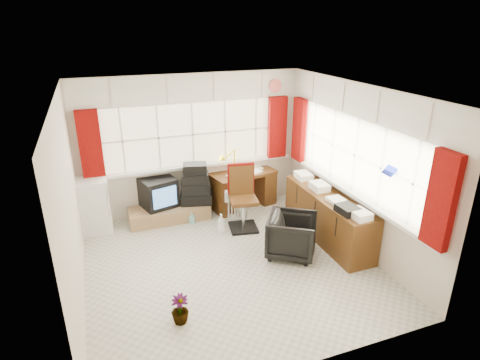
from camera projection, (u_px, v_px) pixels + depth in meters
The scene contains 20 objects.
ground at pixel (230, 265), 5.85m from camera, with size 4.00×4.00×0.00m, color beige.
room_walls at pixel (229, 168), 5.29m from camera, with size 4.00×4.00×4.00m.
window_back at pixel (194, 162), 7.19m from camera, with size 3.70×0.12×3.60m.
window_right at pixel (350, 187), 6.13m from camera, with size 0.12×3.70×3.60m.
curtains at pixel (265, 145), 6.41m from camera, with size 3.83×3.83×1.15m.
overhead_cabinets at pixel (268, 94), 6.18m from camera, with size 3.98×3.98×0.48m.
desk at pixel (243, 187), 7.55m from camera, with size 1.30×0.82×0.72m.
desk_lamp at pixel (234, 156), 7.32m from camera, with size 0.17×0.14×0.46m.
task_chair at pixel (242, 194), 6.75m from camera, with size 0.53×0.56×1.10m.
office_chair at pixel (292, 235), 5.99m from camera, with size 0.69×0.71×0.64m, color black.
radiator at pixel (238, 208), 7.08m from camera, with size 0.40×0.26×0.55m.
credenza at pixel (328, 216), 6.43m from camera, with size 0.50×2.00×0.85m.
file_tray at pixel (348, 210), 5.71m from camera, with size 0.25×0.32×0.11m, color black.
tv_bench at pixel (169, 213), 7.12m from camera, with size 1.40×0.50×0.25m, color #A87B54.
crt_tv at pixel (158, 192), 7.03m from camera, with size 0.68×0.65×0.51m.
hifi_stack at pixel (196, 185), 7.11m from camera, with size 0.61×0.47×0.75m.
mini_fridge at pixel (93, 205), 6.66m from camera, with size 0.55×0.55×0.92m.
spray_bottle_a at pixel (221, 223), 6.69m from camera, with size 0.13×0.13×0.33m, color white.
spray_bottle_b at pixel (192, 218), 7.01m from camera, with size 0.09×0.10×0.21m, color #7FBEB7.
flower_vase at pixel (180, 309), 4.67m from camera, with size 0.21×0.21×0.37m, color black.
Camera 1 is at (-1.61, -4.71, 3.31)m, focal length 30.00 mm.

